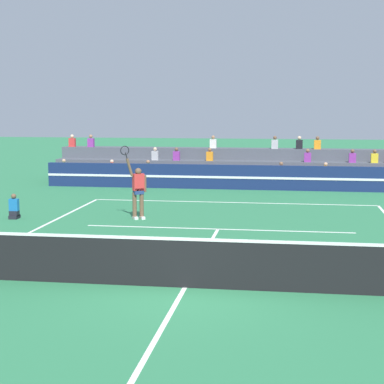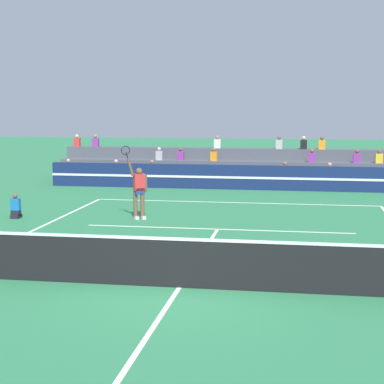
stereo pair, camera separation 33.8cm
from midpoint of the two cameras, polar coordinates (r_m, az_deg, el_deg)
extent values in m
plane|color=#2D7A4C|center=(13.49, -0.41, -8.50)|extent=(120.00, 120.00, 0.00)
cube|color=white|center=(25.04, 4.25, -0.94)|extent=(11.00, 0.10, 0.01)
cube|color=white|center=(19.68, 2.80, -3.31)|extent=(8.25, 0.10, 0.01)
cube|color=white|center=(13.49, -0.41, -8.48)|extent=(0.10, 12.85, 0.01)
cube|color=black|center=(13.36, -0.41, -6.44)|extent=(11.90, 0.02, 1.00)
cube|color=white|center=(13.24, -0.42, -4.22)|extent=(11.90, 0.04, 0.06)
cube|color=navy|center=(28.89, 4.98, 1.30)|extent=(18.00, 0.24, 1.10)
cube|color=white|center=(28.76, 4.96, 1.27)|extent=(18.00, 0.02, 0.10)
cube|color=#4C515B|center=(30.18, 5.16, 1.05)|extent=(18.66, 0.95, 0.55)
cube|color=#338C4C|center=(31.80, -10.63, 2.18)|extent=(0.32, 0.22, 0.44)
sphere|color=tan|center=(31.77, -10.64, 2.76)|extent=(0.18, 0.18, 0.18)
cube|color=#B2B2B7|center=(29.88, 8.58, 1.88)|extent=(0.32, 0.22, 0.44)
sphere|color=brown|center=(29.85, 8.60, 2.49)|extent=(0.18, 0.18, 0.18)
cube|color=red|center=(31.06, -6.46, 2.14)|extent=(0.32, 0.22, 0.44)
sphere|color=beige|center=(31.03, -6.47, 2.73)|extent=(0.18, 0.18, 0.18)
cube|color=yellow|center=(29.92, 12.44, 1.79)|extent=(0.32, 0.22, 0.44)
sphere|color=tan|center=(29.89, 12.46, 2.40)|extent=(0.18, 0.18, 0.18)
cube|color=teal|center=(30.62, -3.26, 2.09)|extent=(0.32, 0.22, 0.44)
sphere|color=#9E7051|center=(30.59, -3.26, 2.69)|extent=(0.18, 0.18, 0.18)
cube|color=#4C515B|center=(31.09, 5.30, 1.75)|extent=(18.66, 0.95, 1.10)
cube|color=orange|center=(31.02, 2.25, 3.19)|extent=(0.32, 0.22, 0.44)
sphere|color=brown|center=(30.99, 2.26, 3.78)|extent=(0.18, 0.18, 0.18)
cube|color=purple|center=(30.78, 10.91, 3.03)|extent=(0.32, 0.22, 0.44)
sphere|color=brown|center=(30.76, 10.93, 3.62)|extent=(0.18, 0.18, 0.18)
cube|color=purple|center=(31.26, -0.72, 3.23)|extent=(0.32, 0.22, 0.44)
sphere|color=brown|center=(31.24, -0.72, 3.82)|extent=(0.18, 0.18, 0.18)
cube|color=#B2B2B7|center=(31.47, -2.62, 3.26)|extent=(0.32, 0.22, 0.44)
sphere|color=beige|center=(31.44, -2.63, 3.84)|extent=(0.18, 0.18, 0.18)
cube|color=purple|center=(30.91, 14.74, 2.93)|extent=(0.32, 0.22, 0.44)
sphere|color=brown|center=(30.88, 14.76, 3.52)|extent=(0.18, 0.18, 0.18)
cube|color=yellow|center=(31.02, 16.59, 2.88)|extent=(0.32, 0.22, 0.44)
sphere|color=brown|center=(30.99, 16.62, 3.47)|extent=(0.18, 0.18, 0.18)
cube|color=#4C515B|center=(32.01, 5.43, 2.42)|extent=(18.66, 0.95, 1.65)
cube|color=#B2B2B7|center=(31.69, 8.05, 4.22)|extent=(0.32, 0.22, 0.44)
sphere|color=brown|center=(31.68, 8.06, 4.79)|extent=(0.18, 0.18, 0.18)
cube|color=purple|center=(33.25, -8.28, 4.37)|extent=(0.32, 0.22, 0.44)
sphere|color=#9E7051|center=(33.24, -8.29, 4.92)|extent=(0.18, 0.18, 0.18)
cube|color=black|center=(31.69, 10.20, 4.17)|extent=(0.32, 0.22, 0.44)
sphere|color=beige|center=(31.67, 10.21, 4.75)|extent=(0.18, 0.18, 0.18)
cube|color=silver|center=(31.91, 2.57, 4.31)|extent=(0.32, 0.22, 0.44)
sphere|color=#9E7051|center=(31.89, 2.58, 4.88)|extent=(0.18, 0.18, 0.18)
cube|color=red|center=(33.57, -9.90, 4.37)|extent=(0.32, 0.22, 0.44)
sphere|color=beige|center=(33.55, -9.91, 4.92)|extent=(0.18, 0.18, 0.18)
cube|color=orange|center=(31.71, 11.77, 4.13)|extent=(0.32, 0.22, 0.44)
sphere|color=brown|center=(31.69, 11.79, 4.71)|extent=(0.18, 0.18, 0.18)
cube|color=black|center=(22.32, -14.96, -2.10)|extent=(0.28, 0.36, 0.12)
cube|color=black|center=(22.30, -14.97, -1.80)|extent=(0.28, 0.24, 0.18)
cube|color=#1966B2|center=(22.25, -14.99, -1.06)|extent=(0.30, 0.18, 0.40)
sphere|color=brown|center=(22.21, -15.02, -0.32)|extent=(0.17, 0.17, 0.17)
cylinder|color=brown|center=(21.43, -3.98, -1.20)|extent=(0.14, 0.14, 0.90)
cylinder|color=brown|center=(21.42, -4.61, -1.21)|extent=(0.14, 0.14, 0.90)
cube|color=navy|center=(21.34, -4.26, 0.09)|extent=(0.38, 0.35, 0.20)
cube|color=red|center=(21.30, -4.27, 0.89)|extent=(0.41, 0.37, 0.56)
sphere|color=brown|center=(21.26, -4.28, 1.85)|extent=(0.22, 0.22, 0.22)
cube|color=white|center=(21.46, -3.93, -2.29)|extent=(0.25, 0.28, 0.09)
cube|color=white|center=(21.45, -4.55, -2.30)|extent=(0.25, 0.28, 0.09)
cylinder|color=brown|center=(21.40, -3.67, 0.76)|extent=(0.09, 0.09, 0.56)
cylinder|color=brown|center=(21.14, -5.05, 2.21)|extent=(0.26, 0.22, 0.60)
cylinder|color=black|center=(21.06, -5.34, 3.24)|extent=(0.09, 0.08, 0.22)
torus|color=black|center=(21.03, -5.48, 3.70)|extent=(0.33, 0.24, 0.38)
sphere|color=#C6DB33|center=(14.45, 6.69, -7.31)|extent=(0.07, 0.07, 0.07)
camera|label=1|loc=(0.17, -89.51, 0.07)|focal=60.00mm
camera|label=2|loc=(0.17, 90.49, -0.07)|focal=60.00mm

